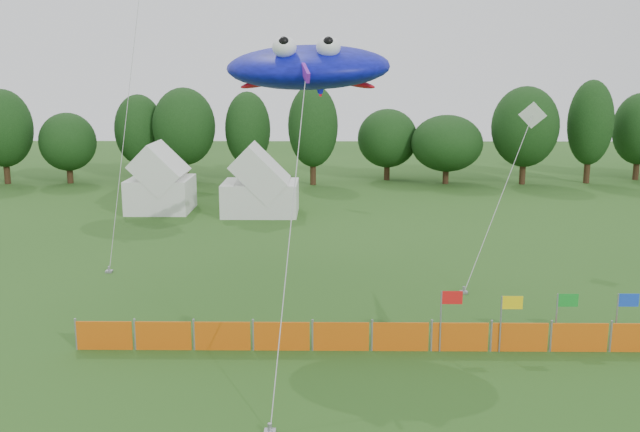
{
  "coord_description": "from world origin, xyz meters",
  "views": [
    {
      "loc": [
        0.22,
        -13.96,
        9.33
      ],
      "look_at": [
        0.0,
        6.0,
        5.2
      ],
      "focal_mm": 40.0,
      "sensor_mm": 36.0,
      "label": 1
    }
  ],
  "objects_px": {
    "tent_left": "(160,184)",
    "stingray_kite": "(309,68)",
    "barrier_fence": "(400,337)",
    "tent_right": "(260,187)"
  },
  "relations": [
    {
      "from": "tent_left",
      "to": "stingray_kite",
      "type": "height_order",
      "value": "stingray_kite"
    },
    {
      "from": "tent_left",
      "to": "barrier_fence",
      "type": "height_order",
      "value": "tent_left"
    },
    {
      "from": "tent_left",
      "to": "barrier_fence",
      "type": "relative_size",
      "value": 0.19
    },
    {
      "from": "barrier_fence",
      "to": "tent_right",
      "type": "bearing_deg",
      "value": 106.48
    },
    {
      "from": "barrier_fence",
      "to": "stingray_kite",
      "type": "distance_m",
      "value": 10.75
    },
    {
      "from": "tent_left",
      "to": "tent_right",
      "type": "bearing_deg",
      "value": -7.96
    },
    {
      "from": "stingray_kite",
      "to": "tent_left",
      "type": "bearing_deg",
      "value": 118.83
    },
    {
      "from": "tent_right",
      "to": "stingray_kite",
      "type": "relative_size",
      "value": 0.26
    },
    {
      "from": "tent_right",
      "to": "barrier_fence",
      "type": "relative_size",
      "value": 0.23
    },
    {
      "from": "tent_right",
      "to": "stingray_kite",
      "type": "xyz_separation_m",
      "value": [
        3.65,
        -17.97,
        7.62
      ]
    }
  ]
}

